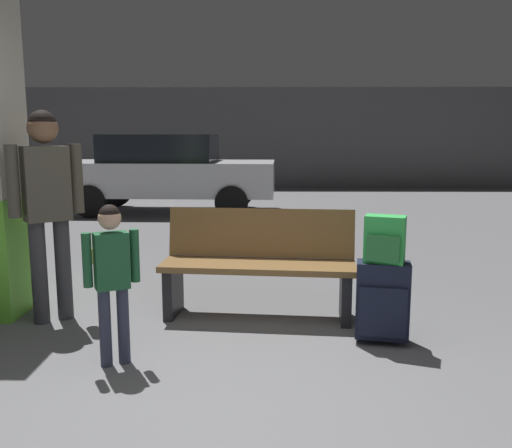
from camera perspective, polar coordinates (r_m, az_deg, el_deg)
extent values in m
cube|color=slate|center=(6.93, -0.92, -3.71)|extent=(18.00, 18.00, 0.10)
cube|color=#565658|center=(15.61, 0.03, 8.92)|extent=(18.00, 0.12, 2.80)
cube|color=brown|center=(4.53, 0.20, -4.41)|extent=(1.63, 0.59, 0.05)
cube|color=brown|center=(4.72, 0.51, -0.92)|extent=(1.60, 0.26, 0.42)
cube|color=black|center=(4.71, -8.60, -6.88)|extent=(0.12, 0.41, 0.41)
cube|color=black|center=(4.57, 9.28, -7.41)|extent=(0.12, 0.41, 0.41)
cube|color=#191E33|center=(4.13, 13.03, -7.69)|extent=(0.41, 0.27, 0.56)
cube|color=#191E33|center=(4.04, 13.04, -8.97)|extent=(0.34, 0.09, 0.36)
cube|color=#A5A5AA|center=(4.14, 13.13, -3.82)|extent=(0.14, 0.05, 0.02)
cylinder|color=black|center=(4.30, 10.67, -11.15)|extent=(0.03, 0.05, 0.04)
cylinder|color=black|center=(4.31, 15.01, -11.26)|extent=(0.03, 0.05, 0.04)
cube|color=green|center=(4.02, 13.26, -1.55)|extent=(0.32, 0.24, 0.34)
cube|color=#2B773A|center=(3.94, 13.06, -2.52)|extent=(0.23, 0.10, 0.19)
cylinder|color=black|center=(4.00, 13.35, 0.68)|extent=(0.06, 0.04, 0.02)
cylinder|color=#33384C|center=(3.81, -13.63, -10.19)|extent=(0.08, 0.08, 0.52)
cylinder|color=#33384C|center=(3.79, -15.43, -10.37)|extent=(0.08, 0.08, 0.52)
cube|color=#1E5933|center=(3.67, -14.81, -3.71)|extent=(0.25, 0.21, 0.37)
cylinder|color=#1E5933|center=(3.70, -12.51, -3.23)|extent=(0.06, 0.06, 0.35)
cylinder|color=#1E5933|center=(3.64, -17.17, -3.62)|extent=(0.06, 0.06, 0.35)
sphere|color=tan|center=(3.62, -14.99, 0.60)|extent=(0.15, 0.15, 0.15)
sphere|color=black|center=(3.62, -15.01, 0.92)|extent=(0.14, 0.14, 0.14)
cylinder|color=#E5D84C|center=(3.76, -16.28, -3.18)|extent=(0.06, 0.06, 0.10)
cylinder|color=red|center=(3.74, -16.34, -2.06)|extent=(0.01, 0.01, 0.06)
cylinder|color=#38383D|center=(4.78, -19.40, -4.49)|extent=(0.12, 0.12, 0.83)
cylinder|color=#38383D|center=(4.74, -21.63, -4.74)|extent=(0.12, 0.12, 0.83)
cube|color=#4C473D|center=(4.65, -21.01, 3.94)|extent=(0.39, 0.36, 0.59)
cylinder|color=#4C473D|center=(4.71, -18.16, 4.51)|extent=(0.10, 0.10, 0.56)
cylinder|color=#4C473D|center=(4.60, -23.98, 4.06)|extent=(0.10, 0.10, 0.56)
sphere|color=brown|center=(4.63, -21.33, 9.27)|extent=(0.24, 0.24, 0.24)
sphere|color=black|center=(4.63, -21.35, 9.68)|extent=(0.22, 0.22, 0.22)
cube|color=silver|center=(10.86, -9.06, 4.76)|extent=(4.15, 1.83, 0.64)
cube|color=black|center=(10.86, -9.92, 7.80)|extent=(2.15, 1.61, 0.52)
cylinder|color=black|center=(11.50, -1.84, 3.27)|extent=(0.61, 0.22, 0.60)
cylinder|color=black|center=(9.91, -2.55, 2.29)|extent=(0.61, 0.22, 0.60)
cylinder|color=black|center=(11.98, -14.35, 3.23)|extent=(0.61, 0.22, 0.60)
cylinder|color=black|center=(10.47, -16.88, 2.27)|extent=(0.61, 0.22, 0.60)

